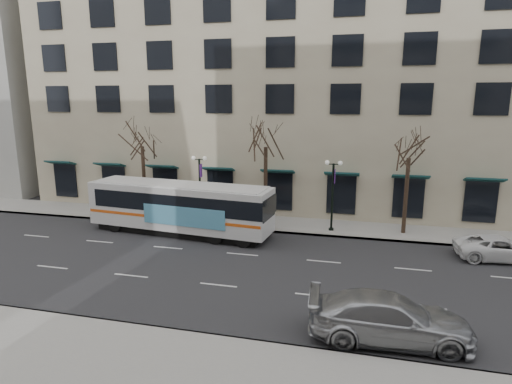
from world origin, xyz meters
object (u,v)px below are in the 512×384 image
(tree_far_right, at_px, (410,144))
(silver_car, at_px, (390,318))
(white_pickup, at_px, (501,248))
(city_bus, at_px, (181,207))
(lamp_post_left, at_px, (200,186))
(tree_far_mid, at_px, (266,134))
(tree_far_left, at_px, (142,134))
(lamp_post_right, at_px, (333,192))

(tree_far_right, bearing_deg, silver_car, -96.95)
(tree_far_right, relative_size, white_pickup, 1.57)
(city_bus, bearing_deg, lamp_post_left, 88.63)
(lamp_post_left, xyz_separation_m, silver_car, (13.25, -13.71, -2.02))
(tree_far_right, distance_m, city_bus, 16.36)
(lamp_post_left, bearing_deg, silver_car, -46.00)
(city_bus, height_order, silver_car, city_bus)
(tree_far_mid, xyz_separation_m, city_bus, (-5.36, -3.47, -4.93))
(tree_far_left, height_order, lamp_post_left, tree_far_left)
(tree_far_right, height_order, lamp_post_right, tree_far_right)
(white_pickup, bearing_deg, city_bus, 84.14)
(lamp_post_left, height_order, silver_car, lamp_post_left)
(lamp_post_left, relative_size, white_pickup, 1.02)
(tree_far_mid, bearing_deg, tree_far_right, -0.00)
(tree_far_mid, xyz_separation_m, lamp_post_left, (-4.99, -0.60, -3.96))
(tree_far_right, bearing_deg, white_pickup, -35.15)
(tree_far_right, height_order, lamp_post_left, tree_far_right)
(silver_car, height_order, white_pickup, silver_car)
(lamp_post_right, relative_size, silver_car, 0.82)
(city_bus, bearing_deg, lamp_post_right, 21.36)
(tree_far_right, relative_size, lamp_post_right, 1.55)
(lamp_post_right, height_order, city_bus, lamp_post_right)
(lamp_post_left, height_order, city_bus, lamp_post_left)
(lamp_post_left, xyz_separation_m, lamp_post_right, (10.00, 0.00, 0.00))
(tree_far_mid, bearing_deg, lamp_post_left, -173.15)
(tree_far_mid, distance_m, city_bus, 8.06)
(tree_far_right, bearing_deg, city_bus, -167.26)
(lamp_post_left, bearing_deg, tree_far_right, 2.29)
(tree_far_left, bearing_deg, city_bus, -36.79)
(lamp_post_right, bearing_deg, tree_far_mid, 173.17)
(tree_far_mid, height_order, silver_car, tree_far_mid)
(tree_far_right, bearing_deg, lamp_post_right, -173.15)
(city_bus, distance_m, silver_car, 17.43)
(tree_far_left, distance_m, silver_car, 23.90)
(lamp_post_right, distance_m, silver_car, 14.24)
(tree_far_left, relative_size, silver_car, 1.30)
(tree_far_mid, xyz_separation_m, tree_far_right, (10.00, -0.00, -0.48))
(tree_far_right, relative_size, city_bus, 0.59)
(city_bus, bearing_deg, tree_far_mid, 38.83)
(tree_far_left, xyz_separation_m, tree_far_mid, (10.00, 0.00, 0.21))
(lamp_post_left, height_order, lamp_post_right, same)
(lamp_post_left, xyz_separation_m, white_pickup, (20.18, -3.05, -2.23))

